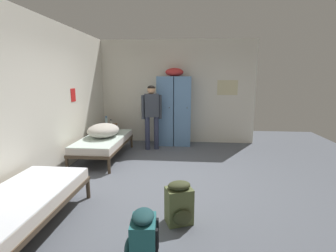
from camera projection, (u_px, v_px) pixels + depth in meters
ground_plane at (167, 181)px, 4.39m from camera, size 9.04×9.04×0.00m
room_backdrop at (118, 96)px, 5.44m from camera, size 4.33×5.71×2.85m
locker_bank at (174, 109)px, 6.69m from camera, size 0.90×0.55×2.07m
shelf_unit at (109, 132)px, 6.77m from camera, size 0.38×0.30×0.57m
bed_left_front at (19, 203)px, 2.85m from camera, size 0.90×1.90×0.49m
bed_left_rear at (104, 142)px, 5.61m from camera, size 0.90×1.90×0.49m
bedding_heap at (103, 130)px, 5.60m from camera, size 0.69×0.84×0.30m
person_traveler at (152, 111)px, 6.20m from camera, size 0.50×0.29×1.63m
water_bottle at (106, 121)px, 6.73m from camera, size 0.07×0.07×0.22m
lotion_bottle at (111, 122)px, 6.67m from camera, size 0.06×0.06×0.14m
backpack_olive at (179, 204)px, 3.09m from camera, size 0.39×0.40×0.55m
backpack_teal at (142, 238)px, 2.42m from camera, size 0.36×0.34×0.55m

